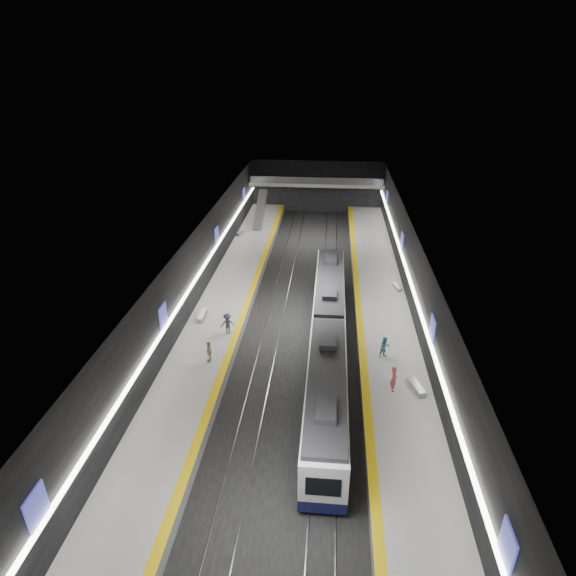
# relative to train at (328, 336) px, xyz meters

# --- Properties ---
(ground) EXTENTS (70.00, 70.00, 0.00)m
(ground) POSITION_rel_train_xyz_m (-2.50, 5.67, -2.20)
(ground) COLOR black
(ground) RESTS_ON ground
(ceiling) EXTENTS (20.00, 70.00, 0.04)m
(ceiling) POSITION_rel_train_xyz_m (-2.50, 5.67, 5.80)
(ceiling) COLOR beige
(ceiling) RESTS_ON wall_left
(wall_left) EXTENTS (0.04, 70.00, 8.00)m
(wall_left) POSITION_rel_train_xyz_m (-12.50, 5.67, 1.80)
(wall_left) COLOR black
(wall_left) RESTS_ON ground
(wall_right) EXTENTS (0.04, 70.00, 8.00)m
(wall_right) POSITION_rel_train_xyz_m (7.50, 5.67, 1.80)
(wall_right) COLOR black
(wall_right) RESTS_ON ground
(wall_back) EXTENTS (20.00, 0.04, 8.00)m
(wall_back) POSITION_rel_train_xyz_m (-2.50, 40.67, 1.80)
(wall_back) COLOR black
(wall_back) RESTS_ON ground
(platform_left) EXTENTS (5.00, 70.00, 1.00)m
(platform_left) POSITION_rel_train_xyz_m (-10.00, 5.67, -1.70)
(platform_left) COLOR slate
(platform_left) RESTS_ON ground
(tile_surface_left) EXTENTS (5.00, 70.00, 0.02)m
(tile_surface_left) POSITION_rel_train_xyz_m (-10.00, 5.67, -1.19)
(tile_surface_left) COLOR #B0B0AB
(tile_surface_left) RESTS_ON platform_left
(tactile_strip_left) EXTENTS (0.60, 70.00, 0.02)m
(tactile_strip_left) POSITION_rel_train_xyz_m (-7.80, 5.67, -1.18)
(tactile_strip_left) COLOR #E5BB0C
(tactile_strip_left) RESTS_ON platform_left
(platform_right) EXTENTS (5.00, 70.00, 1.00)m
(platform_right) POSITION_rel_train_xyz_m (5.00, 5.67, -1.70)
(platform_right) COLOR slate
(platform_right) RESTS_ON ground
(tile_surface_right) EXTENTS (5.00, 70.00, 0.02)m
(tile_surface_right) POSITION_rel_train_xyz_m (5.00, 5.67, -1.19)
(tile_surface_right) COLOR #B0B0AB
(tile_surface_right) RESTS_ON platform_right
(tactile_strip_right) EXTENTS (0.60, 70.00, 0.02)m
(tactile_strip_right) POSITION_rel_train_xyz_m (2.80, 5.67, -1.18)
(tactile_strip_right) COLOR #E5BB0C
(tactile_strip_right) RESTS_ON platform_right
(rails) EXTENTS (6.52, 70.00, 0.12)m
(rails) POSITION_rel_train_xyz_m (-2.50, 5.67, -2.14)
(rails) COLOR gray
(rails) RESTS_ON ground
(train) EXTENTS (2.69, 30.04, 3.60)m
(train) POSITION_rel_train_xyz_m (0.00, 0.00, 0.00)
(train) COLOR #11123E
(train) RESTS_ON ground
(ad_posters) EXTENTS (19.94, 53.50, 2.20)m
(ad_posters) POSITION_rel_train_xyz_m (-2.50, 6.67, 2.30)
(ad_posters) COLOR #393DAB
(ad_posters) RESTS_ON wall_left
(cove_light_left) EXTENTS (0.25, 68.60, 0.12)m
(cove_light_left) POSITION_rel_train_xyz_m (-12.30, 5.67, 1.60)
(cove_light_left) COLOR white
(cove_light_left) RESTS_ON wall_left
(cove_light_right) EXTENTS (0.25, 68.60, 0.12)m
(cove_light_right) POSITION_rel_train_xyz_m (7.30, 5.67, 1.60)
(cove_light_right) COLOR white
(cove_light_right) RESTS_ON wall_right
(mezzanine_bridge) EXTENTS (20.00, 3.00, 1.50)m
(mezzanine_bridge) POSITION_rel_train_xyz_m (-2.50, 38.60, 2.84)
(mezzanine_bridge) COLOR gray
(mezzanine_bridge) RESTS_ON wall_left
(escalator) EXTENTS (1.20, 7.50, 3.92)m
(escalator) POSITION_rel_train_xyz_m (-10.00, 31.67, 0.70)
(escalator) COLOR #99999E
(escalator) RESTS_ON platform_left
(bench_left_near) EXTENTS (0.57, 2.05, 0.50)m
(bench_left_near) POSITION_rel_train_xyz_m (-11.37, 4.02, -0.95)
(bench_left_near) COLOR #99999E
(bench_left_near) RESTS_ON platform_left
(bench_left_far) EXTENTS (0.93, 2.03, 0.48)m
(bench_left_far) POSITION_rel_train_xyz_m (-12.00, 26.45, -0.96)
(bench_left_far) COLOR #99999E
(bench_left_far) RESTS_ON platform_left
(bench_right_near) EXTENTS (1.15, 2.05, 0.48)m
(bench_right_near) POSITION_rel_train_xyz_m (6.35, -4.72, -0.95)
(bench_right_near) COLOR #99999E
(bench_right_near) RESTS_ON platform_right
(bench_right_far) EXTENTS (0.85, 1.72, 0.41)m
(bench_right_far) POSITION_rel_train_xyz_m (6.82, 11.74, -0.99)
(bench_right_far) COLOR #99999E
(bench_right_far) RESTS_ON platform_right
(passenger_right_a) EXTENTS (0.47, 0.71, 1.94)m
(passenger_right_a) POSITION_rel_train_xyz_m (4.69, -4.86, -0.23)
(passenger_right_a) COLOR #C1484A
(passenger_right_a) RESTS_ON platform_right
(passenger_right_b) EXTENTS (1.07, 0.99, 1.77)m
(passenger_right_b) POSITION_rel_train_xyz_m (4.43, -0.71, -0.31)
(passenger_right_b) COLOR teal
(passenger_right_b) RESTS_ON platform_right
(passenger_left_a) EXTENTS (0.48, 1.07, 1.79)m
(passenger_left_a) POSITION_rel_train_xyz_m (-9.06, -2.52, -0.30)
(passenger_left_a) COLOR beige
(passenger_left_a) RESTS_ON platform_left
(passenger_left_b) EXTENTS (1.37, 1.01, 1.89)m
(passenger_left_b) POSITION_rel_train_xyz_m (-8.49, 1.67, -0.25)
(passenger_left_b) COLOR #43434B
(passenger_left_b) RESTS_ON platform_left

